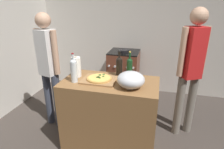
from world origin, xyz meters
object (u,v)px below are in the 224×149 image
at_px(pizza, 99,78).
at_px(wine_bottle_amber, 119,66).
at_px(wine_bottle_clear, 129,67).
at_px(wine_bottle_green, 74,70).
at_px(paper_towel_roll, 76,67).
at_px(person_in_red, 191,66).
at_px(stove, 124,74).
at_px(person_in_stripes, 49,65).
at_px(mixing_bowl, 131,80).

height_order(pizza, wine_bottle_amber, wine_bottle_amber).
bearing_deg(wine_bottle_amber, pizza, -133.56).
xyz_separation_m(pizza, wine_bottle_clear, (0.33, 0.20, 0.11)).
height_order(pizza, wine_bottle_green, wine_bottle_green).
bearing_deg(paper_towel_roll, wine_bottle_clear, 11.39).
relative_size(wine_bottle_clear, person_in_red, 0.19).
bearing_deg(wine_bottle_green, stove, 79.53).
bearing_deg(wine_bottle_green, pizza, 20.67).
distance_m(pizza, person_in_stripes, 0.85).
xyz_separation_m(paper_towel_roll, stove, (0.34, 1.40, -0.58)).
distance_m(paper_towel_roll, wine_bottle_amber, 0.53).
bearing_deg(wine_bottle_clear, paper_towel_roll, -168.61).
xyz_separation_m(pizza, wine_bottle_green, (-0.27, -0.10, 0.12)).
bearing_deg(wine_bottle_green, mixing_bowl, 0.30).
bearing_deg(wine_bottle_green, person_in_red, 24.81).
height_order(pizza, wine_bottle_clear, wine_bottle_clear).
relative_size(pizza, wine_bottle_amber, 0.90).
bearing_deg(wine_bottle_green, paper_towel_roll, 105.45).
relative_size(wine_bottle_amber, person_in_stripes, 0.20).
bearing_deg(person_in_stripes, mixing_bowl, -15.77).
bearing_deg(mixing_bowl, person_in_stripes, 164.23).
bearing_deg(wine_bottle_green, person_in_stripes, 147.82).
relative_size(stove, person_in_red, 0.55).
bearing_deg(wine_bottle_amber, person_in_stripes, 177.91).
bearing_deg(wine_bottle_clear, stove, 103.50).
height_order(mixing_bowl, person_in_stripes, person_in_stripes).
bearing_deg(wine_bottle_amber, person_in_red, 19.67).
height_order(mixing_bowl, stove, mixing_bowl).
distance_m(wine_bottle_green, person_in_red, 1.48).
height_order(pizza, paper_towel_roll, paper_towel_roll).
relative_size(mixing_bowl, wine_bottle_green, 0.87).
height_order(paper_towel_roll, wine_bottle_green, wine_bottle_green).
bearing_deg(paper_towel_roll, wine_bottle_amber, 15.23).
distance_m(mixing_bowl, person_in_red, 0.92).
relative_size(wine_bottle_green, person_in_red, 0.20).
bearing_deg(pizza, person_in_stripes, 163.48).
relative_size(wine_bottle_amber, wine_bottle_clear, 1.00).
xyz_separation_m(pizza, person_in_red, (1.08, 0.52, 0.07)).
height_order(wine_bottle_green, wine_bottle_clear, wine_bottle_green).
height_order(stove, person_in_red, person_in_red).
xyz_separation_m(pizza, wine_bottle_amber, (0.20, 0.21, 0.11)).
distance_m(person_in_stripes, person_in_red, 1.92).
height_order(mixing_bowl, wine_bottle_green, wine_bottle_green).
distance_m(stove, person_in_stripes, 1.57).
relative_size(pizza, paper_towel_roll, 1.17).
distance_m(pizza, paper_towel_roll, 0.34).
bearing_deg(wine_bottle_green, wine_bottle_amber, 33.43).
bearing_deg(mixing_bowl, person_in_red, 42.10).
distance_m(wine_bottle_green, stove, 1.71).
height_order(pizza, person_in_red, person_in_red).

